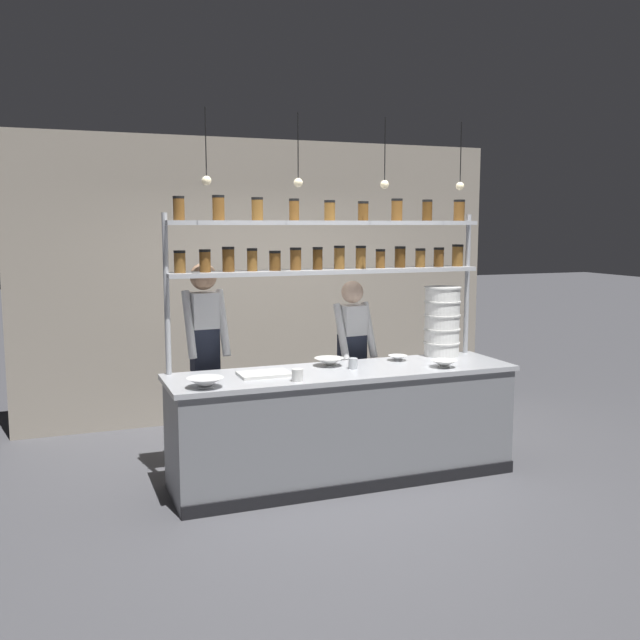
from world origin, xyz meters
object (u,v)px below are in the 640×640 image
spice_shelf_unit (329,253)px  container_stack (442,321)px  chef_center (352,355)px  prep_bowl_near_right (398,358)px  cutting_board (264,374)px  serving_cup_front (297,375)px  chef_left (205,350)px  serving_cup_by_board (353,363)px  prep_bowl_near_left (444,364)px  prep_bowl_center_front (205,383)px  prep_bowl_center_back (329,362)px

spice_shelf_unit → container_stack: spice_shelf_unit is taller
chef_center → prep_bowl_near_right: (0.24, -0.43, 0.04)m
cutting_board → serving_cup_front: (0.18, -0.28, 0.04)m
chef_left → container_stack: (2.07, -0.38, 0.20)m
cutting_board → serving_cup_front: bearing=-58.2°
container_stack → serving_cup_front: size_ratio=6.58×
container_stack → serving_cup_by_board: (-0.98, -0.26, -0.27)m
prep_bowl_near_left → prep_bowl_near_right: size_ratio=1.32×
container_stack → prep_bowl_center_front: (-2.26, -0.51, -0.28)m
prep_bowl_near_left → serving_cup_front: 1.31m
serving_cup_front → chef_left: bearing=119.0°
serving_cup_front → spice_shelf_unit: bearing=50.3°
serving_cup_front → cutting_board: bearing=121.8°
cutting_board → prep_bowl_near_right: bearing=8.3°
prep_bowl_center_front → serving_cup_front: serving_cup_front is taller
prep_bowl_near_right → serving_cup_by_board: size_ratio=1.89×
prep_bowl_center_front → prep_bowl_near_right: (1.78, 0.43, -0.01)m
prep_bowl_near_left → prep_bowl_center_back: 0.95m
spice_shelf_unit → serving_cup_by_board: size_ratio=31.30×
spice_shelf_unit → chef_center: spice_shelf_unit is taller
serving_cup_front → serving_cup_by_board: bearing=25.7°
spice_shelf_unit → prep_bowl_near_left: bearing=-33.1°
prep_bowl_near_left → serving_cup_by_board: 0.76m
chef_left → chef_center: bearing=-5.0°
container_stack → prep_bowl_near_left: container_stack is taller
spice_shelf_unit → chef_left: spice_shelf_unit is taller
cutting_board → prep_bowl_center_back: prep_bowl_center_back is taller
cutting_board → serving_cup_front: size_ratio=4.23×
chef_left → container_stack: 2.11m
container_stack → prep_bowl_center_front: container_stack is taller
chef_left → serving_cup_front: bearing=-65.2°
chef_left → spice_shelf_unit: bearing=-22.1°
container_stack → prep_bowl_near_left: bearing=-118.2°
cutting_board → prep_bowl_center_back: (0.61, 0.18, 0.02)m
cutting_board → chef_center: bearing=31.3°
chef_center → prep_bowl_near_right: chef_center is taller
spice_shelf_unit → prep_bowl_near_left: size_ratio=12.57×
chef_left → serving_cup_by_board: size_ratio=20.13×
prep_bowl_center_back → prep_bowl_near_right: (0.65, 0.01, -0.01)m
container_stack → chef_left: bearing=169.6°
prep_bowl_near_right → cutting_board: bearing=-171.7°
chef_center → serving_cup_by_board: (-0.26, -0.62, 0.06)m
chef_left → chef_center: size_ratio=1.12×
chef_center → prep_bowl_center_front: bearing=-157.0°
cutting_board → prep_bowl_center_back: size_ratio=1.62×
container_stack → serving_cup_front: container_stack is taller
container_stack → cutting_board: size_ratio=1.56×
cutting_board → prep_bowl_center_front: size_ratio=1.47×
cutting_board → prep_bowl_near_right: prep_bowl_near_right is taller
cutting_board → spice_shelf_unit: bearing=25.0°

